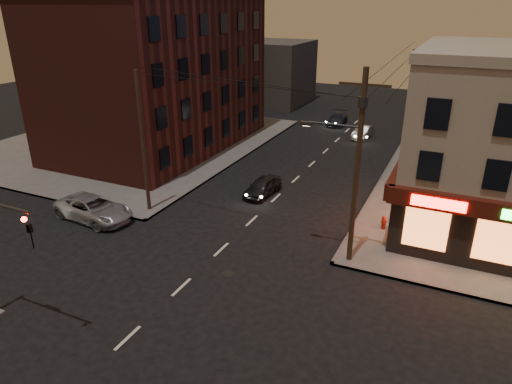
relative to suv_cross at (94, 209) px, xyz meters
The scene contains 14 objects.
ground 10.05m from the suv_cross, 23.53° to the right, with size 120.00×120.00×0.00m, color black.
sidewalk_nw 17.41m from the suv_cross, 120.43° to the left, with size 24.00×28.00×0.15m, color #514F4C.
brick_apartment 16.97m from the suv_cross, 109.50° to the left, with size 12.00×20.00×13.00m, color #491C17.
bg_building_ne_a 41.25m from the suv_cross, 55.71° to the left, with size 10.00×12.00×7.00m, color #3F3D3A.
bg_building_nw 38.33m from the suv_cross, 95.73° to the left, with size 9.00×10.00×8.00m, color #3F3D3A.
bg_building_ne_b 52.52m from the suv_cross, 66.18° to the left, with size 8.00×8.00×6.00m, color #3F3D3A.
utility_pole_main 16.74m from the suv_cross, ahead, with size 4.20×0.44×10.00m.
utility_pole_far 32.48m from the suv_cross, 60.27° to the left, with size 0.26×0.26×9.00m, color #382619.
utility_pole_west 5.22m from the suv_cross, 46.32° to the left, with size 0.24×0.24×9.00m, color #382619.
suv_cross is the anchor object (origin of this frame).
sedan_near 11.45m from the suv_cross, 45.06° to the left, with size 1.52×3.77×1.28m, color black.
sedan_mid 28.13m from the suv_cross, 66.30° to the left, with size 1.29×3.71×1.22m, color slate.
sedan_far 31.02m from the suv_cross, 76.06° to the left, with size 1.76×4.33×1.26m, color black.
fire_hydrant 18.05m from the suv_cross, 19.78° to the left, with size 0.38×0.38×0.84m.
Camera 1 is at (11.16, -15.40, 12.91)m, focal length 32.00 mm.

